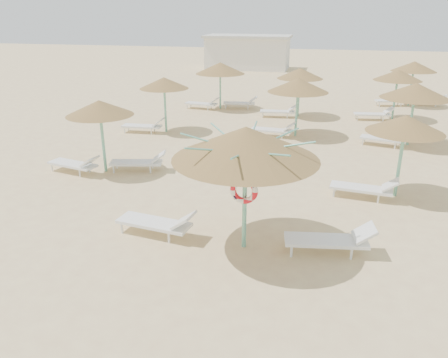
# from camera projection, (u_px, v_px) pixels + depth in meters

# --- Properties ---
(ground) EXTENTS (120.00, 120.00, 0.00)m
(ground) POSITION_uv_depth(u_px,v_px,m) (235.00, 244.00, 11.16)
(ground) COLOR #E0C789
(ground) RESTS_ON ground
(main_palapa) EXTENTS (3.48, 3.48, 3.12)m
(main_palapa) POSITION_uv_depth(u_px,v_px,m) (246.00, 144.00, 10.09)
(main_palapa) COLOR #6AB89E
(main_palapa) RESTS_ON ground
(lounger_main_a) EXTENTS (2.21, 0.95, 0.78)m
(lounger_main_a) POSITION_uv_depth(u_px,v_px,m) (159.00, 223.00, 11.48)
(lounger_main_a) COLOR white
(lounger_main_a) RESTS_ON ground
(lounger_main_b) EXTENTS (2.23, 0.96, 0.78)m
(lounger_main_b) POSITION_uv_depth(u_px,v_px,m) (332.00, 239.00, 10.64)
(lounger_main_b) COLOR white
(lounger_main_b) RESTS_ON ground
(palapa_field) EXTENTS (21.57, 17.73, 2.73)m
(palapa_field) POSITION_uv_depth(u_px,v_px,m) (369.00, 87.00, 20.03)
(palapa_field) COLOR #6AB89E
(palapa_field) RESTS_ON ground
(service_hut) EXTENTS (8.40, 4.40, 3.25)m
(service_hut) POSITION_uv_depth(u_px,v_px,m) (248.00, 52.00, 43.60)
(service_hut) COLOR silver
(service_hut) RESTS_ON ground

